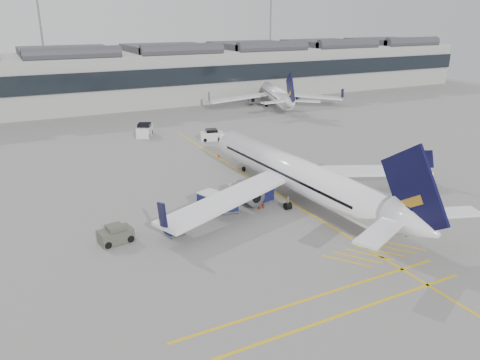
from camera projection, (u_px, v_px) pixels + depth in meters
name	position (u px, v px, depth m)	size (l,w,h in m)	color
ground	(229.00, 244.00, 40.21)	(220.00, 220.00, 0.00)	gray
terminal	(79.00, 78.00, 98.47)	(200.00, 20.45, 12.40)	#9E9E99
light_masts	(57.00, 34.00, 106.77)	(113.00, 0.60, 25.45)	slate
apron_markings	(270.00, 189.00, 52.91)	(0.25, 60.00, 0.01)	gold
airliner_main	(297.00, 175.00, 48.84)	(33.18, 36.30, 9.65)	white
airliner_far	(274.00, 93.00, 101.74)	(28.45, 31.57, 8.69)	white
belt_loader	(243.00, 192.00, 50.35)	(4.74, 2.23, 1.88)	beige
baggage_cart_a	(265.00, 194.00, 49.07)	(1.81, 1.60, 1.65)	gray
baggage_cart_b	(174.00, 225.00, 41.58)	(1.86, 1.64, 1.71)	gray
baggage_cart_c	(229.00, 202.00, 46.43)	(2.20, 1.97, 1.94)	gray
baggage_cart_d	(208.00, 201.00, 46.62)	(2.35, 2.15, 2.04)	gray
ramp_agent_a	(257.00, 191.00, 49.83)	(0.66, 0.44, 1.82)	#FF560D
ramp_agent_b	(260.00, 200.00, 47.33)	(0.91, 0.71, 1.87)	#F04D0C
pushback_tug	(116.00, 235.00, 40.29)	(3.03, 2.13, 1.57)	#494C40
safety_cone_nose	(219.00, 155.00, 64.71)	(0.38, 0.38, 0.53)	#F24C0A
safety_cone_engine	(358.00, 194.00, 50.67)	(0.32, 0.32, 0.45)	#F24C0A
service_van_mid	(145.00, 130.00, 75.84)	(3.67, 4.59, 2.11)	silver
service_van_right	(212.00, 135.00, 73.30)	(3.81, 2.54, 1.79)	silver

